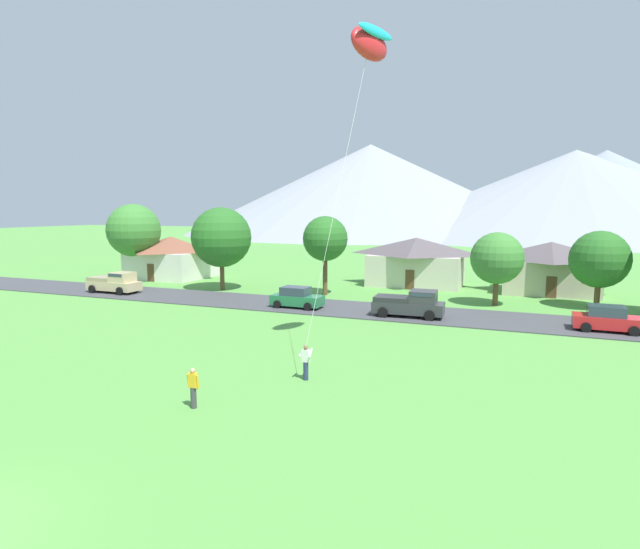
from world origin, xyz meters
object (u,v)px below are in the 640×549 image
tree_near_left (325,239)px  parked_car_green_mid_west (297,298)px  house_leftmost (416,261)px  watcher_person (193,387)px  tree_left_of_center (497,258)px  pickup_truck_charcoal_west_side (410,303)px  house_left_center (172,256)px  tree_right_of_center (221,237)px  tree_far_right (600,259)px  kite_flyer_with_kite (369,50)px  pickup_truck_sand_east_side (115,282)px  parked_car_red_west_end (608,319)px  tree_near_right (134,231)px  house_right_center (550,267)px

tree_near_left → parked_car_green_mid_west: tree_near_left is taller
house_leftmost → watcher_person: bearing=-93.0°
tree_left_of_center → pickup_truck_charcoal_west_side: (-5.70, -7.37, -2.92)m
house_left_center → watcher_person: bearing=-51.3°
tree_left_of_center → parked_car_green_mid_west: tree_left_of_center is taller
tree_right_of_center → tree_far_right: bearing=4.8°
house_leftmost → kite_flyer_with_kite: 30.55m
tree_right_of_center → pickup_truck_sand_east_side: 10.98m
pickup_truck_charcoal_west_side → tree_far_right: bearing=33.6°
tree_right_of_center → kite_flyer_with_kite: (19.89, -17.15, 10.78)m
tree_near_left → parked_car_red_west_end: tree_near_left is taller
tree_right_of_center → pickup_truck_charcoal_west_side: (20.14, -6.13, -4.21)m
pickup_truck_sand_east_side → tree_near_right: bearing=120.1°
house_left_center → house_right_center: 41.25m
tree_left_of_center → house_right_center: bearing=62.1°
tree_left_of_center → kite_flyer_with_kite: (-5.95, -18.38, 12.07)m
tree_near_left → tree_far_right: tree_near_left is taller
tree_near_right → kite_flyer_with_kite: size_ratio=0.50×
parked_car_red_west_end → pickup_truck_charcoal_west_side: pickup_truck_charcoal_west_side is taller
parked_car_green_mid_west → pickup_truck_charcoal_west_side: (9.32, -0.16, 0.19)m
pickup_truck_charcoal_west_side → pickup_truck_sand_east_side: 28.64m
tree_near_right → pickup_truck_sand_east_side: 10.73m
house_right_center → tree_right_of_center: 32.08m
house_leftmost → pickup_truck_charcoal_west_side: (2.71, -16.33, -1.57)m
tree_left_of_center → tree_far_right: (7.75, 1.57, 0.04)m
house_leftmost → watcher_person: 36.97m
house_right_center → tree_near_left: tree_near_left is taller
tree_near_right → pickup_truck_charcoal_west_side: (33.50, -8.97, -4.59)m
house_left_center → tree_near_right: 5.15m
pickup_truck_sand_east_side → kite_flyer_with_kite: (28.38, -11.59, 14.99)m
pickup_truck_sand_east_side → watcher_person: (23.97, -21.13, -0.18)m
tree_right_of_center → pickup_truck_charcoal_west_side: 21.47m
tree_near_right → house_leftmost: bearing=13.4°
tree_far_right → kite_flyer_with_kite: (-13.69, -19.95, 12.03)m
house_right_center → parked_car_red_west_end: house_right_center is taller
house_left_center → pickup_truck_charcoal_west_side: (30.80, -12.05, -1.46)m
tree_far_right → watcher_person: tree_far_right is taller
tree_left_of_center → pickup_truck_charcoal_west_side: size_ratio=1.17×
house_left_center → tree_left_of_center: bearing=-7.3°
parked_car_red_west_end → kite_flyer_with_kite: size_ratio=0.24×
house_left_center → tree_right_of_center: 12.49m
house_left_center → pickup_truck_charcoal_west_side: house_left_center is taller
tree_left_of_center → watcher_person: (-10.36, -27.92, -3.10)m
kite_flyer_with_kite → tree_near_right: bearing=149.0°
tree_far_right → house_right_center: bearing=114.3°
tree_near_left → tree_right_of_center: size_ratio=0.90×
house_leftmost → kite_flyer_with_kite: bearing=-84.9°
house_leftmost → kite_flyer_with_kite: kite_flyer_with_kite is taller
parked_car_red_west_end → pickup_truck_charcoal_west_side: size_ratio=0.80×
tree_left_of_center → tree_right_of_center: (-25.84, -1.24, 1.29)m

